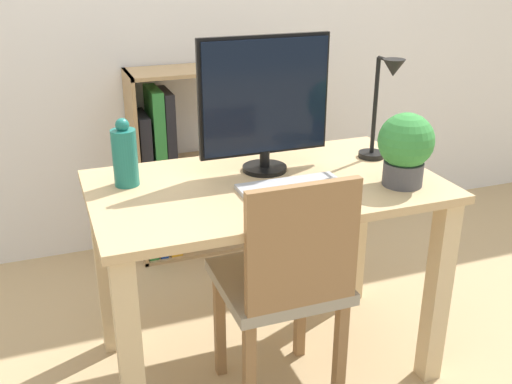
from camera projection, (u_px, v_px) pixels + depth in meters
ground_plane at (265, 360)px, 2.35m from camera, size 10.00×10.00×0.00m
desk at (266, 222)px, 2.12m from camera, size 1.20×0.70×0.75m
monitor at (265, 100)px, 2.07m from camera, size 0.48×0.16×0.48m
keyboard at (289, 185)px, 2.01m from camera, size 0.36×0.11×0.02m
vase at (125, 156)px, 2.00m from camera, size 0.08×0.08×0.23m
desk_lamp at (384, 100)px, 2.16m from camera, size 0.10×0.19×0.39m
potted_plant at (405, 147)px, 1.99m from camera, size 0.19×0.19×0.25m
chair at (285, 282)px, 1.95m from camera, size 0.40×0.40×0.88m
bookshelf at (185, 167)px, 3.05m from camera, size 0.85×0.28×0.95m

